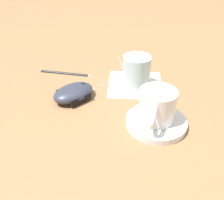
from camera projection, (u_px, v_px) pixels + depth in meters
ground_plane at (128, 94)px, 0.64m from camera, size 3.00×3.00×0.00m
saucer at (156, 122)px, 0.53m from camera, size 0.13×0.13×0.01m
coffee_cup at (157, 106)px, 0.51m from camera, size 0.10×0.08×0.07m
computer_mouse at (74, 93)px, 0.61m from camera, size 0.11×0.12×0.04m
mouse_cable at (114, 71)px, 0.73m from camera, size 0.20×0.13×0.00m
napkin_under_glass at (135, 84)px, 0.67m from camera, size 0.18×0.18×0.00m
drinking_glass at (136, 72)px, 0.64m from camera, size 0.07×0.07×0.08m
pen at (66, 72)px, 0.72m from camera, size 0.07×0.14×0.01m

